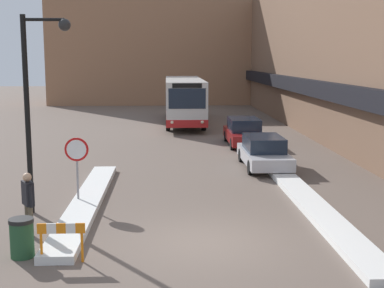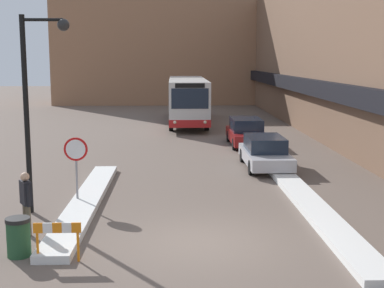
{
  "view_description": "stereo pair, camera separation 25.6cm",
  "coord_description": "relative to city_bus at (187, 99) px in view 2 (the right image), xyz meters",
  "views": [
    {
      "loc": [
        -0.99,
        -13.16,
        4.69
      ],
      "look_at": [
        -0.07,
        6.36,
        1.56
      ],
      "focal_mm": 50.0,
      "sensor_mm": 36.0,
      "label": 1
    },
    {
      "loc": [
        -0.73,
        -13.17,
        4.69
      ],
      "look_at": [
        -0.07,
        6.36,
        1.56
      ],
      "focal_mm": 50.0,
      "sensor_mm": 36.0,
      "label": 2
    }
  ],
  "objects": [
    {
      "name": "stop_sign",
      "position": [
        -4.13,
        -21.79,
        -0.18
      ],
      "size": [
        0.76,
        0.08,
        2.21
      ],
      "color": "gray",
      "rests_on": "ground_plane"
    },
    {
      "name": "parked_car_middle",
      "position": [
        2.95,
        -10.03,
        -1.05
      ],
      "size": [
        1.82,
        4.64,
        1.48
      ],
      "color": "maroon",
      "rests_on": "ground_plane"
    },
    {
      "name": "trash_bin",
      "position": [
        -4.71,
        -26.35,
        -1.3
      ],
      "size": [
        0.59,
        0.59,
        0.95
      ],
      "color": "#234C2D",
      "rests_on": "ground_plane"
    },
    {
      "name": "building_backdrop_far",
      "position": [
        -0.25,
        19.12,
        4.78
      ],
      "size": [
        26.0,
        8.0,
        13.12
      ],
      "color": "#996B4C",
      "rests_on": "ground_plane"
    },
    {
      "name": "construction_barricade",
      "position": [
        -3.7,
        -26.73,
        -1.11
      ],
      "size": [
        1.1,
        0.06,
        0.94
      ],
      "color": "orange",
      "rests_on": "ground_plane"
    },
    {
      "name": "street_lamp",
      "position": [
        -5.11,
        -22.6,
        1.94
      ],
      "size": [
        1.46,
        0.36,
        5.96
      ],
      "color": "black",
      "rests_on": "ground_plane"
    },
    {
      "name": "snow_bank_right",
      "position": [
        3.35,
        -22.91,
        -1.68
      ],
      "size": [
        0.9,
        11.21,
        0.21
      ],
      "color": "silver",
      "rests_on": "ground_plane"
    },
    {
      "name": "city_bus",
      "position": [
        0.0,
        0.0,
        0.0
      ],
      "size": [
        2.62,
        12.56,
        3.25
      ],
      "color": "silver",
      "rests_on": "ground_plane"
    },
    {
      "name": "parked_car_front",
      "position": [
        2.95,
        -16.08,
        -1.09
      ],
      "size": [
        1.79,
        4.48,
        1.37
      ],
      "color": "#B7B7BC",
      "rests_on": "ground_plane"
    },
    {
      "name": "ground_plane",
      "position": [
        -0.25,
        -25.56,
        -1.78
      ],
      "size": [
        160.0,
        160.0,
        0.0
      ],
      "primitive_type": "plane",
      "color": "#66564C"
    },
    {
      "name": "pedestrian",
      "position": [
        -4.94,
        -24.77,
        -0.75
      ],
      "size": [
        0.42,
        0.5,
        1.72
      ],
      "rotation": [
        0.0,
        0.0,
        -1.03
      ],
      "color": "brown",
      "rests_on": "ground_plane"
    },
    {
      "name": "building_row_right",
      "position": [
        9.73,
        -1.56,
        3.38
      ],
      "size": [
        5.5,
        60.0,
        10.37
      ],
      "color": "brown",
      "rests_on": "ground_plane"
    },
    {
      "name": "snow_bank_left",
      "position": [
        -3.85,
        -21.75,
        -1.68
      ],
      "size": [
        0.9,
        10.38,
        0.21
      ],
      "color": "silver",
      "rests_on": "ground_plane"
    }
  ]
}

